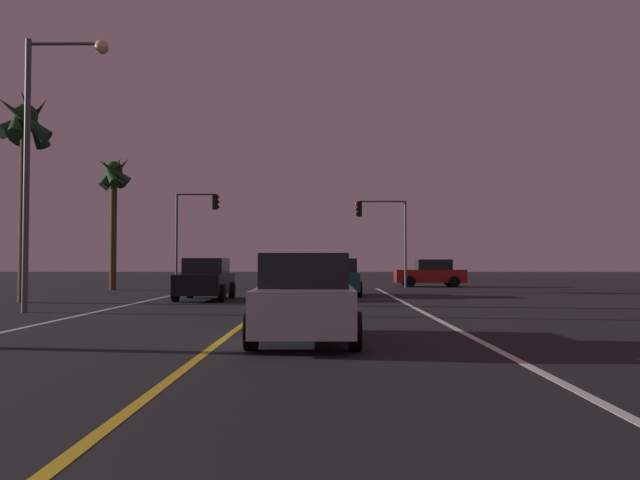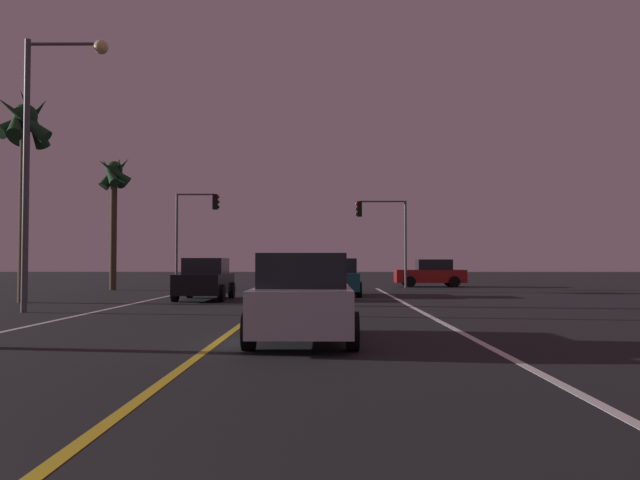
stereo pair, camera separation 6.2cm
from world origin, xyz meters
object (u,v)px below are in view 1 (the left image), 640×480
(car_crossing_side, at_px, (431,274))
(traffic_light_near_right, at_px, (381,223))
(palm_tree_left_mid, at_px, (24,135))
(car_oncoming, at_px, (206,280))
(car_lead_same_lane, at_px, (305,299))
(traffic_light_near_left, at_px, (197,218))
(street_lamp_left_mid, at_px, (46,138))
(car_ahead_far, at_px, (338,278))
(palm_tree_left_far, at_px, (114,182))

(car_crossing_side, xyz_separation_m, traffic_light_near_right, (-3.26, -2.02, 3.04))
(palm_tree_left_mid, bearing_deg, car_oncoming, 16.58)
(car_lead_same_lane, distance_m, car_oncoming, 14.51)
(traffic_light_near_left, distance_m, street_lamp_left_mid, 18.66)
(car_lead_same_lane, relative_size, car_oncoming, 1.00)
(car_crossing_side, xyz_separation_m, palm_tree_left_mid, (-18.06, -15.88, 5.58))
(car_oncoming, xyz_separation_m, palm_tree_left_mid, (-6.60, -1.96, 5.58))
(traffic_light_near_right, xyz_separation_m, palm_tree_left_mid, (-14.80, -13.85, 2.54))
(car_lead_same_lane, distance_m, palm_tree_left_mid, 17.16)
(car_ahead_far, xyz_separation_m, traffic_light_near_right, (2.72, 8.74, 3.04))
(traffic_light_near_right, height_order, palm_tree_left_far, palm_tree_left_far)
(car_crossing_side, relative_size, street_lamp_left_mid, 0.51)
(car_oncoming, height_order, palm_tree_left_far, palm_tree_left_far)
(street_lamp_left_mid, relative_size, palm_tree_left_mid, 1.04)
(traffic_light_near_left, bearing_deg, car_ahead_far, -46.65)
(street_lamp_left_mid, distance_m, palm_tree_left_far, 16.07)
(palm_tree_left_mid, bearing_deg, car_lead_same_lane, -46.85)
(traffic_light_near_left, bearing_deg, car_lead_same_lane, -74.20)
(traffic_light_near_left, bearing_deg, traffic_light_near_right, 0.00)
(car_ahead_far, bearing_deg, street_lamp_left_mid, 137.04)
(car_crossing_side, height_order, traffic_light_near_right, traffic_light_near_right)
(car_oncoming, height_order, car_ahead_far, same)
(car_ahead_far, relative_size, street_lamp_left_mid, 0.51)
(car_crossing_side, bearing_deg, palm_tree_left_mid, 41.31)
(car_ahead_far, xyz_separation_m, street_lamp_left_mid, (-9.18, -9.86, 4.52))
(car_oncoming, height_order, traffic_light_near_left, traffic_light_near_left)
(car_lead_same_lane, bearing_deg, palm_tree_left_mid, 43.15)
(traffic_light_near_right, distance_m, palm_tree_left_mid, 20.43)
(car_ahead_far, distance_m, palm_tree_left_far, 14.55)
(traffic_light_near_right, xyz_separation_m, street_lamp_left_mid, (-11.90, -18.60, 1.47))
(car_ahead_far, relative_size, palm_tree_left_far, 0.57)
(street_lamp_left_mid, xyz_separation_m, palm_tree_left_far, (-3.09, 15.76, 0.62))
(car_ahead_far, xyz_separation_m, car_crossing_side, (5.98, 10.77, 0.00))
(car_lead_same_lane, distance_m, car_ahead_far, 16.97)
(car_ahead_far, distance_m, traffic_light_near_right, 9.65)
(traffic_light_near_left, distance_m, palm_tree_left_mid, 14.55)
(traffic_light_near_right, xyz_separation_m, palm_tree_left_far, (-14.99, -2.84, 2.10))
(car_crossing_side, height_order, palm_tree_left_mid, palm_tree_left_mid)
(traffic_light_near_right, bearing_deg, car_lead_same_lane, 81.79)
(car_lead_same_lane, xyz_separation_m, car_crossing_side, (6.97, 27.71, 0.00))
(car_lead_same_lane, bearing_deg, traffic_light_near_right, -8.21)
(traffic_light_near_right, relative_size, palm_tree_left_far, 0.69)
(car_crossing_side, bearing_deg, car_oncoming, 50.50)
(car_oncoming, xyz_separation_m, street_lamp_left_mid, (-3.70, -6.71, 4.52))
(traffic_light_near_right, height_order, traffic_light_near_left, traffic_light_near_left)
(car_lead_same_lane, bearing_deg, palm_tree_left_far, 26.29)
(car_ahead_far, height_order, traffic_light_near_left, traffic_light_near_left)
(car_lead_same_lane, xyz_separation_m, traffic_light_near_right, (3.70, 25.69, 3.04))
(car_ahead_far, bearing_deg, palm_tree_left_mid, 112.93)
(car_lead_same_lane, relative_size, traffic_light_near_right, 0.83)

